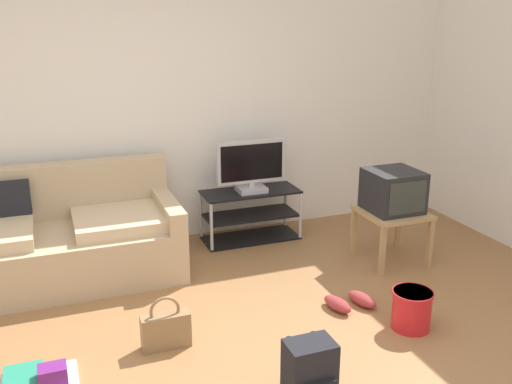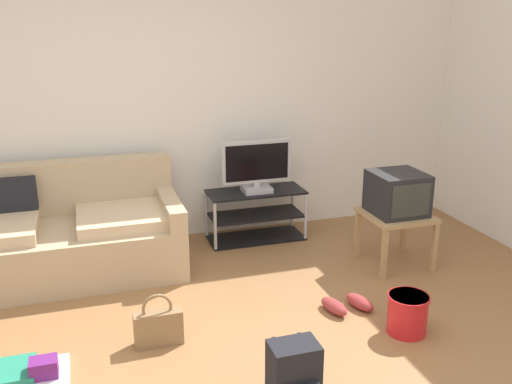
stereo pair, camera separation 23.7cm
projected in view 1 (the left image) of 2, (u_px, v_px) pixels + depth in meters
The scene contains 11 objects.
wall_back at pixel (151, 97), 5.10m from camera, with size 9.00×0.10×2.70m, color silver.
couch at pixel (55, 240), 4.59m from camera, with size 1.95×0.95×0.87m.
tv_stand at pixel (251, 215), 5.40m from camera, with size 0.91×0.39×0.48m.
flat_tv at pixel (251, 167), 5.24m from camera, with size 0.66×0.22×0.49m.
side_table at pixel (392, 219), 4.87m from camera, with size 0.53×0.53×0.46m.
crt_tv at pixel (393, 191), 4.81m from camera, with size 0.42×0.43×0.35m.
backpack at pixel (310, 375), 3.10m from camera, with size 0.27×0.26×0.39m.
handbag at pixel (166, 329), 3.66m from camera, with size 0.31×0.11×0.36m.
cleaning_bucket at pixel (412, 308), 3.88m from camera, with size 0.28×0.28×0.27m.
sneakers_pair at pixel (350, 302), 4.18m from camera, with size 0.38×0.28×0.09m.
floor_tray at pixel (38, 380), 3.29m from camera, with size 0.43×0.34×0.14m.
Camera 1 is at (-0.93, -2.68, 2.07)m, focal length 39.88 mm.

